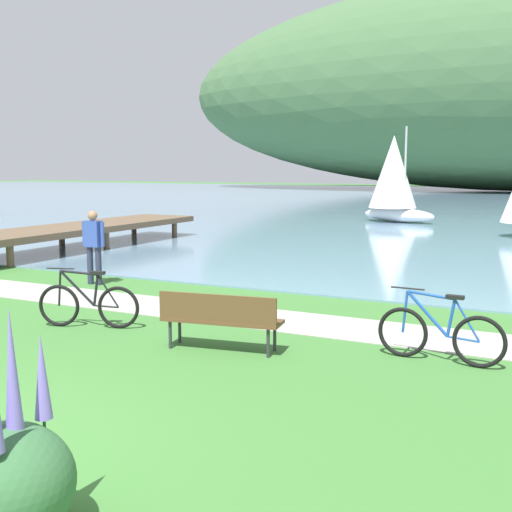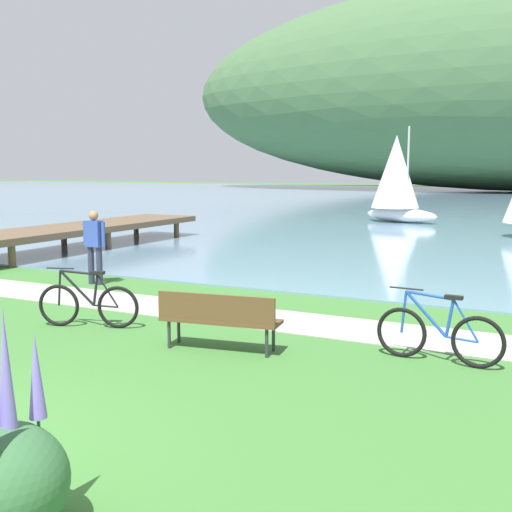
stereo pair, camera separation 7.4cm
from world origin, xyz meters
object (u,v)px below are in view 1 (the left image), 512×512
at_px(park_bench_near_camera, 220,317).
at_px(person_at_shoreline, 94,243).
at_px(sailboat_toward_hillside, 394,178).
at_px(bicycle_beside_path, 440,334).
at_px(bicycle_leaning_near_bench, 88,304).

height_order(park_bench_near_camera, person_at_shoreline, person_at_shoreline).
bearing_deg(sailboat_toward_hillside, bicycle_beside_path, -74.10).
bearing_deg(park_bench_near_camera, sailboat_toward_hillside, 98.26).
height_order(park_bench_near_camera, bicycle_beside_path, bicycle_beside_path).
bearing_deg(park_bench_near_camera, bicycle_leaning_near_bench, 174.90).
height_order(park_bench_near_camera, sailboat_toward_hillside, sailboat_toward_hillside).
relative_size(park_bench_near_camera, sailboat_toward_hillside, 0.40).
distance_m(bicycle_leaning_near_bench, bicycle_beside_path, 5.72).
distance_m(park_bench_near_camera, sailboat_toward_hillside, 23.53).
height_order(bicycle_leaning_near_bench, sailboat_toward_hillside, sailboat_toward_hillside).
bearing_deg(park_bench_near_camera, bicycle_beside_path, 16.60).
xyz_separation_m(bicycle_leaning_near_bench, bicycle_beside_path, (5.68, 0.65, 0.00)).
bearing_deg(person_at_shoreline, bicycle_beside_path, -17.03).
distance_m(bicycle_beside_path, person_at_shoreline, 8.68).
xyz_separation_m(park_bench_near_camera, bicycle_beside_path, (2.99, 0.89, -0.12)).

